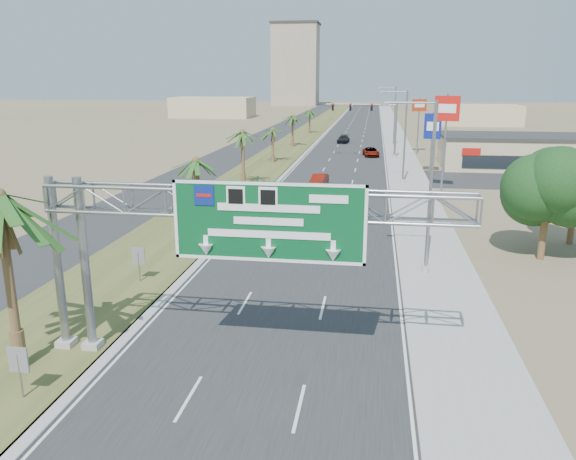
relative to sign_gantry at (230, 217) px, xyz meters
The scene contains 28 objects.
road 100.26m from the sign_gantry, 89.39° to the left, with size 12.00×300.00×0.02m, color #28282B.
sidewalk_right 100.71m from the sign_gantry, 84.54° to the left, with size 4.00×300.00×0.10m, color #9E9B93.
median_grass 100.65m from the sign_gantry, 95.10° to the left, with size 7.00×300.00×0.12m, color #465123.
opposing_road 101.51m from the sign_gantry, 99.05° to the left, with size 8.00×300.00×0.02m, color #28282B.
sign_gantry is the anchor object (origin of this frame).
palm_row_b 23.66m from the sign_gantry, 110.92° to the left, with size 3.99×3.99×5.95m.
palm_row_c 39.00m from the sign_gantry, 102.50° to the left, with size 3.99×3.99×6.75m.
palm_row_d 56.73m from the sign_gantry, 98.56° to the left, with size 3.99×3.99×5.45m.
palm_row_e 75.55m from the sign_gantry, 96.41° to the left, with size 3.99×3.99×6.15m.
palm_row_f 100.44m from the sign_gantry, 94.82° to the left, with size 3.99×3.99×5.75m.
streetlight_near 14.75m from the sign_gantry, 55.30° to the left, with size 3.27×0.44×10.00m.
streetlight_mid 42.92m from the sign_gantry, 78.76° to the left, with size 3.27×0.44×10.00m.
streetlight_far 78.53m from the sign_gantry, 83.89° to the left, with size 3.27×0.44×10.00m.
signal_mast 62.37m from the sign_gantry, 84.26° to the left, with size 10.28×0.71×8.00m.
store_building 60.77m from the sign_gantry, 67.64° to the left, with size 18.00×10.00×4.00m, color #C7B287.
oak_near 22.77m from the sign_gantry, 45.02° to the left, with size 4.50×4.50×6.80m.
median_signback_a 9.06m from the sign_gantry, 149.77° to the right, with size 0.75×0.08×2.08m.
median_signback_b 11.90m from the sign_gantry, 132.65° to the left, with size 0.75×0.08×2.08m.
tower_distant 242.33m from the sign_gantry, 97.34° to the left, with size 20.00×16.00×35.00m, color gray.
building_distant_left 156.40m from the sign_gantry, 106.32° to the left, with size 24.00×14.00×6.00m, color #C7B287.
building_distant_right 133.78m from the sign_gantry, 76.57° to the left, with size 20.00×12.00×5.00m, color #C7B287.
car_left_lane 26.69m from the sign_gantry, 96.49° to the left, with size 1.59×3.95×1.35m, color black.
car_mid_lane 39.35m from the sign_gantry, 90.55° to the left, with size 1.42×4.08×1.34m, color maroon.
car_right_lane 65.29m from the sign_gantry, 85.70° to the left, with size 2.11×4.59×1.27m, color gray.
car_far 82.99m from the sign_gantry, 90.17° to the left, with size 1.87×4.60×1.33m, color black.
pole_sign_red_near 38.97m from the sign_gantry, 71.84° to the left, with size 2.37×1.06×9.80m.
pole_sign_blue 50.99m from the sign_gantry, 76.24° to the left, with size 2.02×0.72×7.43m.
pole_sign_red_far 69.96m from the sign_gantry, 80.22° to the left, with size 2.20×0.85×8.47m.
Camera 1 is at (4.22, -10.13, 11.05)m, focal length 35.00 mm.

